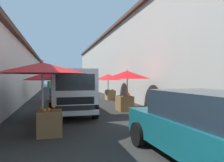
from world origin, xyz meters
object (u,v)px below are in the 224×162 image
fruit_stall_near_right (127,79)px  vendor_by_crates (51,87)px  fruit_stall_mid_lane (55,78)px  fruit_stall_far_left (108,80)px  delivery_truck (73,93)px  fruit_stall_near_left (58,79)px  hatchback_car (206,126)px  fruit_stall_far_right (43,75)px

fruit_stall_near_right → vendor_by_crates: 9.07m
vendor_by_crates → fruit_stall_mid_lane: bearing=-178.1°
fruit_stall_far_left → delivery_truck: size_ratio=0.46×
fruit_stall_far_left → fruit_stall_near_left: size_ratio=0.78×
fruit_stall_near_left → hatchback_car: 12.23m
fruit_stall_mid_lane → fruit_stall_far_right: size_ratio=0.99×
fruit_stall_mid_lane → vendor_by_crates: (9.45, 0.32, -0.71)m
fruit_stall_far_left → hatchback_car: fruit_stall_far_left is taller
fruit_stall_far_right → delivery_truck: fruit_stall_far_right is taller
fruit_stall_near_right → delivery_truck: size_ratio=0.51×
hatchback_car → fruit_stall_mid_lane: bearing=27.2°
fruit_stall_far_left → hatchback_car: 12.25m
fruit_stall_far_left → vendor_by_crates: fruit_stall_far_left is taller
fruit_stall_near_left → vendor_by_crates: fruit_stall_near_left is taller
fruit_stall_far_left → delivery_truck: 7.18m
fruit_stall_mid_lane → fruit_stall_far_left: 7.63m
fruit_stall_mid_lane → fruit_stall_near_left: fruit_stall_mid_lane is taller
fruit_stall_mid_lane → fruit_stall_near_left: size_ratio=0.93×
vendor_by_crates → fruit_stall_far_right: bearing=179.9°
fruit_stall_mid_lane → fruit_stall_near_right: size_ratio=1.06×
fruit_stall_near_right → delivery_truck: (-1.23, 2.97, -0.60)m
fruit_stall_far_right → hatchback_car: bearing=-133.5°
hatchback_car → vendor_by_crates: size_ratio=2.34×
fruit_stall_far_left → fruit_stall_near_left: (-0.28, 3.80, 0.08)m
vendor_by_crates → fruit_stall_near_right: bearing=-153.5°
fruit_stall_far_left → fruit_stall_far_right: bearing=154.3°
fruit_stall_mid_lane → hatchback_car: bearing=-152.8°
fruit_stall_near_right → fruit_stall_far_left: bearing=-3.3°
fruit_stall_near_right → delivery_truck: bearing=112.5°
fruit_stall_far_right → fruit_stall_far_left: (9.07, -4.36, -0.23)m
fruit_stall_mid_lane → delivery_truck: (0.12, -0.74, -0.66)m
fruit_stall_far_right → delivery_truck: 3.01m
hatchback_car → delivery_truck: size_ratio=0.81×
delivery_truck → vendor_by_crates: size_ratio=2.91×
fruit_stall_near_right → vendor_by_crates: bearing=26.5°
fruit_stall_near_left → fruit_stall_far_left: bearing=-85.7°
fruit_stall_far_left → fruit_stall_near_right: (-5.13, 0.29, 0.08)m
fruit_stall_far_right → delivery_truck: size_ratio=0.55×
delivery_truck → hatchback_car: bearing=-159.4°
fruit_stall_far_right → vendor_by_crates: (12.03, -0.03, -0.81)m
fruit_stall_mid_lane → fruit_stall_near_right: (1.35, -3.71, -0.06)m
hatchback_car → vendor_by_crates: 15.48m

